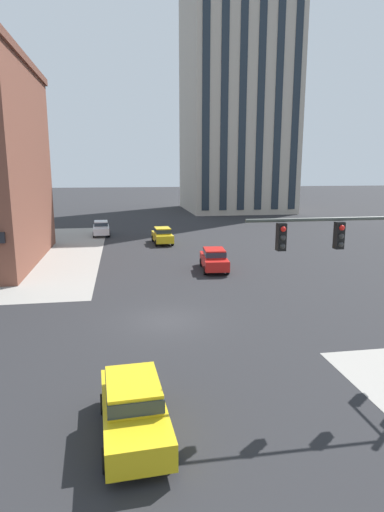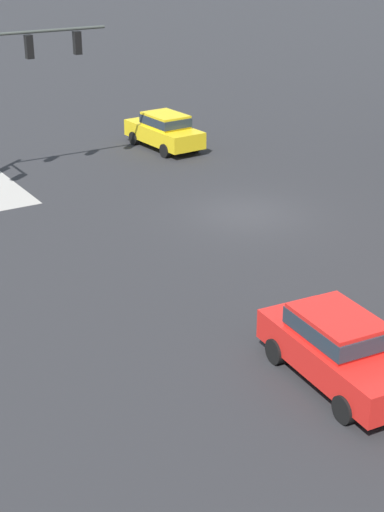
{
  "view_description": "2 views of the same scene",
  "coord_description": "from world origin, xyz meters",
  "px_view_note": "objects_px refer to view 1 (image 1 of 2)",
  "views": [
    {
      "loc": [
        -2.04,
        -20.58,
        7.64
      ],
      "look_at": [
        2.05,
        4.18,
        2.46
      ],
      "focal_mm": 29.79,
      "sensor_mm": 36.0,
      "label": 1
    },
    {
      "loc": [
        15.79,
        21.75,
        9.89
      ],
      "look_at": [
        5.73,
        5.47,
        1.6
      ],
      "focal_mm": 54.19,
      "sensor_mm": 36.0,
      "label": 2
    }
  ],
  "objects_px": {
    "car_parked_curb": "(214,258)",
    "car_main_southbound_far": "(162,235)",
    "car_main_northbound_far": "(134,406)",
    "car_main_northbound_near": "(101,228)"
  },
  "relations": [
    {
      "from": "car_main_northbound_far",
      "to": "car_main_northbound_near",
      "type": "bearing_deg",
      "value": 93.84
    },
    {
      "from": "car_main_northbound_near",
      "to": "car_main_northbound_far",
      "type": "bearing_deg",
      "value": -86.16
    },
    {
      "from": "car_main_southbound_far",
      "to": "car_parked_curb",
      "type": "relative_size",
      "value": 0.99
    },
    {
      "from": "car_main_northbound_far",
      "to": "car_parked_curb",
      "type": "bearing_deg",
      "value": 71.28
    },
    {
      "from": "car_main_northbound_near",
      "to": "car_main_northbound_far",
      "type": "height_order",
      "value": "same"
    },
    {
      "from": "car_main_northbound_far",
      "to": "car_main_southbound_far",
      "type": "height_order",
      "value": "same"
    },
    {
      "from": "car_parked_curb",
      "to": "car_main_southbound_far",
      "type": "bearing_deg",
      "value": 102.62
    },
    {
      "from": "car_main_northbound_near",
      "to": "car_main_northbound_far",
      "type": "distance_m",
      "value": 38.7
    },
    {
      "from": "car_main_northbound_near",
      "to": "car_main_southbound_far",
      "type": "bearing_deg",
      "value": -45.24
    },
    {
      "from": "car_main_northbound_near",
      "to": "car_parked_curb",
      "type": "relative_size",
      "value": 0.99
    }
  ]
}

